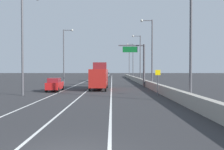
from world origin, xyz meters
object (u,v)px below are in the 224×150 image
(overhead_sign_gantry, at_px, (141,60))
(lamp_post_right_fifth, at_px, (130,61))
(lamp_post_right_fourth, at_px, (133,59))
(lamp_post_left_near, at_px, (25,40))
(lamp_post_right_third, at_px, (140,56))
(car_white_1, at_px, (94,77))
(lamp_post_right_second, at_px, (152,49))
(car_gray_3, at_px, (108,75))
(car_red_0, at_px, (56,85))
(speed_advisory_sign, at_px, (159,81))
(lamp_post_left_mid, at_px, (66,53))
(car_black_2, at_px, (101,75))
(box_truck, at_px, (100,77))
(lamp_post_right_near, at_px, (189,31))

(overhead_sign_gantry, relative_size, lamp_post_right_fifth, 0.65)
(lamp_post_right_fourth, xyz_separation_m, lamp_post_left_near, (-16.90, -48.73, 0.00))
(overhead_sign_gantry, bearing_deg, lamp_post_right_fourth, 87.22)
(lamp_post_right_third, relative_size, car_white_1, 2.76)
(lamp_post_right_second, relative_size, car_gray_3, 2.76)
(car_red_0, bearing_deg, lamp_post_right_fifth, 76.59)
(speed_advisory_sign, height_order, lamp_post_left_mid, lamp_post_left_mid)
(overhead_sign_gantry, relative_size, car_black_2, 1.66)
(lamp_post_right_second, height_order, lamp_post_left_near, same)
(lamp_post_right_third, relative_size, lamp_post_left_near, 1.00)
(box_truck, bearing_deg, lamp_post_right_fourth, 77.94)
(car_red_0, height_order, box_truck, box_truck)
(lamp_post_right_fifth, distance_m, box_truck, 59.20)
(overhead_sign_gantry, height_order, car_gray_3, overhead_sign_gantry)
(lamp_post_left_mid, distance_m, car_red_0, 17.71)
(speed_advisory_sign, relative_size, lamp_post_right_fourth, 0.26)
(overhead_sign_gantry, bearing_deg, lamp_post_right_second, -41.87)
(lamp_post_right_near, bearing_deg, lamp_post_right_second, 91.36)
(lamp_post_right_third, xyz_separation_m, lamp_post_right_fourth, (-0.16, 18.24, 0.00))
(lamp_post_right_second, bearing_deg, lamp_post_right_third, 89.45)
(lamp_post_right_fourth, bearing_deg, lamp_post_right_near, -89.57)
(lamp_post_right_third, height_order, car_red_0, lamp_post_right_third)
(overhead_sign_gantry, height_order, car_black_2, overhead_sign_gantry)
(lamp_post_right_third, relative_size, box_truck, 1.38)
(lamp_post_right_near, distance_m, lamp_post_left_near, 18.32)
(lamp_post_right_fourth, bearing_deg, lamp_post_left_near, -109.12)
(lamp_post_right_near, height_order, lamp_post_left_near, same)
(car_gray_3, bearing_deg, lamp_post_right_fourth, -70.77)
(lamp_post_right_fourth, height_order, lamp_post_left_mid, same)
(overhead_sign_gantry, relative_size, lamp_post_left_mid, 0.65)
(car_black_2, height_order, box_truck, box_truck)
(speed_advisory_sign, bearing_deg, car_black_2, 98.13)
(lamp_post_right_near, distance_m, car_white_1, 43.08)
(speed_advisory_sign, bearing_deg, car_gray_3, 95.72)
(overhead_sign_gantry, distance_m, lamp_post_right_second, 2.90)
(overhead_sign_gantry, distance_m, lamp_post_right_fourth, 35.07)
(box_truck, bearing_deg, overhead_sign_gantry, 36.82)
(lamp_post_right_second, bearing_deg, car_red_0, -154.25)
(lamp_post_right_fifth, xyz_separation_m, lamp_post_left_mid, (-16.66, -45.08, 0.00))
(overhead_sign_gantry, relative_size, car_red_0, 1.68)
(speed_advisory_sign, bearing_deg, lamp_post_right_second, 84.35)
(speed_advisory_sign, xyz_separation_m, lamp_post_left_mid, (-15.29, 22.15, 4.79))
(lamp_post_right_third, distance_m, car_gray_3, 44.25)
(lamp_post_right_fourth, bearing_deg, lamp_post_right_fifth, 89.64)
(speed_advisory_sign, bearing_deg, overhead_sign_gantry, 91.81)
(car_white_1, bearing_deg, lamp_post_right_second, -62.83)
(lamp_post_right_fifth, relative_size, lamp_post_left_near, 1.00)
(lamp_post_right_near, height_order, lamp_post_right_fifth, same)
(overhead_sign_gantry, xyz_separation_m, lamp_post_right_fifth, (1.81, 53.23, 1.83))
(lamp_post_left_near, xyz_separation_m, car_gray_3, (8.26, 73.49, -5.59))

